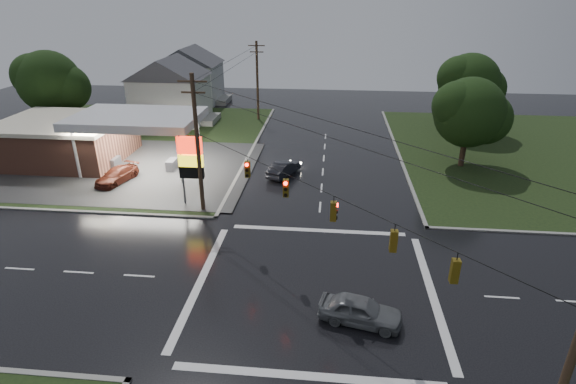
# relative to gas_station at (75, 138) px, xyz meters

# --- Properties ---
(ground) EXTENTS (120.00, 120.00, 0.00)m
(ground) POSITION_rel_gas_station_xyz_m (25.68, -19.70, -2.55)
(ground) COLOR black
(ground) RESTS_ON ground
(grass_nw) EXTENTS (36.00, 36.00, 0.08)m
(grass_nw) POSITION_rel_gas_station_xyz_m (-0.32, 6.30, -2.51)
(grass_nw) COLOR black
(grass_nw) RESTS_ON ground
(grass_ne) EXTENTS (36.00, 36.00, 0.08)m
(grass_ne) POSITION_rel_gas_station_xyz_m (51.68, 6.30, -2.51)
(grass_ne) COLOR black
(grass_ne) RESTS_ON ground
(gas_station) EXTENTS (26.20, 18.00, 5.60)m
(gas_station) POSITION_rel_gas_station_xyz_m (0.00, 0.00, 0.00)
(gas_station) COLOR #2D2D2D
(gas_station) RESTS_ON ground
(pylon_sign) EXTENTS (2.00, 0.35, 6.00)m
(pylon_sign) POSITION_rel_gas_station_xyz_m (15.18, -9.20, 1.46)
(pylon_sign) COLOR #59595E
(pylon_sign) RESTS_ON ground
(utility_pole_nw) EXTENTS (2.20, 0.32, 11.00)m
(utility_pole_nw) POSITION_rel_gas_station_xyz_m (16.18, -10.20, 3.17)
(utility_pole_nw) COLOR #382619
(utility_pole_nw) RESTS_ON ground
(utility_pole_n) EXTENTS (2.20, 0.32, 10.50)m
(utility_pole_n) POSITION_rel_gas_station_xyz_m (16.18, 18.30, 2.92)
(utility_pole_n) COLOR #382619
(utility_pole_n) RESTS_ON ground
(traffic_signals) EXTENTS (26.87, 26.87, 1.47)m
(traffic_signals) POSITION_rel_gas_station_xyz_m (25.69, -19.72, 3.93)
(traffic_signals) COLOR black
(traffic_signals) RESTS_ON ground
(house_near) EXTENTS (11.05, 8.48, 8.60)m
(house_near) POSITION_rel_gas_station_xyz_m (4.73, 16.30, 1.86)
(house_near) COLOR silver
(house_near) RESTS_ON ground
(house_far) EXTENTS (11.05, 8.48, 8.60)m
(house_far) POSITION_rel_gas_station_xyz_m (3.73, 28.30, 1.86)
(house_far) COLOR silver
(house_far) RESTS_ON ground
(tree_nw_behind) EXTENTS (8.93, 7.60, 10.00)m
(tree_nw_behind) POSITION_rel_gas_station_xyz_m (-8.17, 10.29, 3.63)
(tree_nw_behind) COLOR black
(tree_nw_behind) RESTS_ON ground
(tree_ne_near) EXTENTS (7.99, 6.80, 8.98)m
(tree_ne_near) POSITION_rel_gas_station_xyz_m (39.82, 2.29, 3.01)
(tree_ne_near) COLOR black
(tree_ne_near) RESTS_ON ground
(tree_ne_far) EXTENTS (8.46, 7.20, 9.80)m
(tree_ne_far) POSITION_rel_gas_station_xyz_m (42.83, 14.29, 3.63)
(tree_ne_far) COLOR black
(tree_ne_far) RESTS_ON ground
(car_north) EXTENTS (3.13, 4.62, 1.44)m
(car_north) POSITION_rel_gas_station_xyz_m (21.91, -2.04, -1.83)
(car_north) COLOR black
(car_north) RESTS_ON ground
(car_crossing) EXTENTS (4.74, 2.71, 1.52)m
(car_crossing) POSITION_rel_gas_station_xyz_m (28.28, -22.66, -1.79)
(car_crossing) COLOR slate
(car_crossing) RESTS_ON ground
(car_pump) EXTENTS (3.14, 5.08, 1.37)m
(car_pump) POSITION_rel_gas_station_xyz_m (6.62, -5.23, -1.86)
(car_pump) COLOR #551F13
(car_pump) RESTS_ON ground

